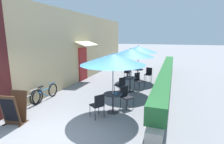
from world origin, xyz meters
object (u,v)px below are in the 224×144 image
object	(u,v)px
seated_patron_far_right	(128,69)
menu_board	(14,108)
patio_umbrella_mid	(131,53)
patio_umbrella_far	(138,49)
patio_umbrella_near	(113,59)
bicycle_leaning	(26,101)
cafe_chair_far_right	(127,72)
patio_table_mid	(130,82)
coffee_cup_near	(116,93)
patio_table_far	(138,73)
cafe_chair_far_left	(149,73)
patio_table_near	(113,100)
cafe_chair_mid_left	(121,84)
cafe_chair_near_left	(98,104)
cafe_chair_near_right	(126,95)
bicycle_second	(46,93)
coffee_cup_far	(138,69)
cafe_chair_mid_right	(138,79)

from	to	relation	value
seated_patron_far_right	menu_board	world-z (taller)	seated_patron_far_right
patio_umbrella_mid	patio_umbrella_far	xyz separation A→B (m)	(-0.09, 2.41, 0.00)
patio_umbrella_near	bicycle_leaning	world-z (taller)	patio_umbrella_near
cafe_chair_far_right	bicycle_leaning	bearing A→B (deg)	-103.75
patio_umbrella_near	patio_table_mid	distance (m)	3.09
coffee_cup_near	patio_table_far	world-z (taller)	coffee_cup_near
patio_umbrella_near	patio_table_mid	world-z (taller)	patio_umbrella_near
cafe_chair_far_left	menu_board	distance (m)	7.70
patio_table_far	patio_umbrella_far	bearing A→B (deg)	-82.87
patio_umbrella_mid	bicycle_leaning	xyz separation A→B (m)	(-3.26, -3.56, -1.67)
patio_table_near	cafe_chair_mid_left	xyz separation A→B (m)	(-0.32, 2.08, 0.01)
coffee_cup_near	cafe_chair_far_left	distance (m)	5.18
cafe_chair_near_left	seated_patron_far_right	bearing A→B (deg)	39.19
cafe_chair_mid_left	cafe_chair_far_left	bearing A→B (deg)	16.39
cafe_chair_near_right	bicycle_second	size ratio (longest dim) A/B	0.53
coffee_cup_far	menu_board	distance (m)	7.36
patio_table_mid	cafe_chair_mid_left	size ratio (longest dim) A/B	0.84
cafe_chair_mid_left	patio_umbrella_far	world-z (taller)	patio_umbrella_far
patio_table_mid	cafe_chair_near_right	bearing A→B (deg)	-80.79
patio_table_far	patio_umbrella_far	xyz separation A→B (m)	(0.00, -0.00, 1.51)
patio_table_far	cafe_chair_far_right	bearing A→B (deg)	177.61
patio_umbrella_mid	patio_umbrella_far	world-z (taller)	same
patio_table_near	patio_umbrella_far	world-z (taller)	patio_umbrella_far
coffee_cup_far	cafe_chair_mid_right	bearing A→B (deg)	-76.66
cafe_chair_near_left	cafe_chair_near_right	size ratio (longest dim) A/B	1.00
patio_umbrella_near	cafe_chair_near_right	world-z (taller)	patio_umbrella_near
seated_patron_far_right	menu_board	distance (m)	7.38
cafe_chair_mid_left	patio_table_far	world-z (taller)	cafe_chair_mid_left
cafe_chair_near_right	menu_board	world-z (taller)	menu_board
cafe_chair_mid_left	patio_table_far	distance (m)	3.04
cafe_chair_mid_right	patio_umbrella_far	world-z (taller)	patio_umbrella_far
patio_umbrella_far	coffee_cup_far	bearing A→B (deg)	-90.56
patio_table_far	cafe_chair_far_left	bearing A→B (deg)	-2.39
patio_table_near	patio_table_mid	size ratio (longest dim) A/B	1.00
bicycle_second	cafe_chair_mid_right	bearing A→B (deg)	40.17
coffee_cup_near	menu_board	distance (m)	3.40
cafe_chair_far_left	coffee_cup_far	distance (m)	0.74
seated_patron_far_right	coffee_cup_far	size ratio (longest dim) A/B	13.89
patio_table_near	bicycle_second	distance (m)	3.25
cafe_chair_near_left	cafe_chair_mid_right	distance (m)	3.97
cafe_chair_mid_right	menu_board	xyz separation A→B (m)	(-3.03, -5.17, -0.00)
cafe_chair_far_left	bicycle_leaning	bearing A→B (deg)	65.69
patio_table_near	patio_umbrella_mid	bearing A→B (deg)	90.16
patio_table_near	seated_patron_far_right	world-z (taller)	seated_patron_far_right
patio_table_mid	coffee_cup_far	world-z (taller)	coffee_cup_far
cafe_chair_mid_right	patio_umbrella_mid	bearing A→B (deg)	6.34
cafe_chair_far_right	coffee_cup_far	bearing A→B (deg)	-1.72
cafe_chair_mid_right	coffee_cup_far	distance (m)	1.77
patio_table_near	coffee_cup_near	bearing A→B (deg)	-24.82
cafe_chair_mid_left	coffee_cup_far	xyz separation A→B (m)	(0.23, 2.93, 0.26)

